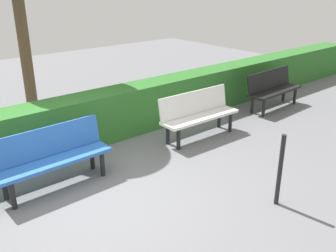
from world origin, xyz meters
TOP-DOWN VIEW (x-y plane):
  - ground_plane at (0.00, 0.00)m, footprint 20.64×20.64m
  - bench_black at (-5.07, -0.70)m, footprint 1.60×0.52m
  - bench_white at (-2.58, -0.59)m, footprint 1.63×0.51m
  - bench_blue at (0.27, -0.64)m, footprint 1.66×0.48m
  - hedge_row at (-1.20, -1.63)m, footprint 16.64×0.60m
  - railing_post_mid at (-1.78, 1.74)m, footprint 0.06×0.06m

SIDE VIEW (x-z plane):
  - ground_plane at x=0.00m, z-range 0.00..0.00m
  - hedge_row at x=-1.20m, z-range 0.00..0.90m
  - bench_black at x=-5.07m, z-range 0.05..0.91m
  - bench_white at x=-2.58m, z-range 0.05..0.91m
  - bench_blue at x=0.27m, z-range 0.05..0.91m
  - railing_post_mid at x=-1.78m, z-range 0.00..1.00m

